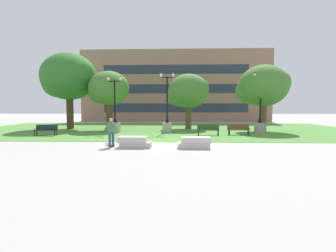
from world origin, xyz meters
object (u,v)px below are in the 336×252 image
Objects in this scene: concrete_block_left at (195,143)px; lamp_post_left at (115,121)px; park_bench_near_right at (46,129)px; lamp_post_center at (167,121)px; person_skateboarder at (111,131)px; lamp_post_right at (260,121)px; park_bench_near_left at (208,129)px; concrete_block_center at (134,142)px; park_bench_far_left at (239,129)px; skateboard at (110,144)px.

lamp_post_left is at bearing 127.96° from concrete_block_left.
lamp_post_center is at bearing 16.90° from park_bench_near_right.
person_skateboarder is 0.31× the size of lamp_post_right.
lamp_post_center reaches higher than park_bench_near_left.
park_bench_near_right is (-8.20, 5.73, 0.23)m from concrete_block_center.
concrete_block_center is 9.16m from lamp_post_left.
concrete_block_left is 1.03× the size of park_bench_far_left.
skateboard is (-0.19, 0.44, -0.88)m from person_skateboarder.
lamp_post_right is at bearing 1.68° from lamp_post_center.
lamp_post_center is at bearing 79.98° from concrete_block_center.
park_bench_far_left reaches higher than concrete_block_center.
person_skateboarder is at bearing -39.46° from park_bench_near_right.
concrete_block_left is at bearing -1.06° from concrete_block_center.
person_skateboarder is 14.36m from lamp_post_right.
concrete_block_center is 0.35× the size of lamp_post_center.
skateboard is at bearing -78.41° from lamp_post_left.
skateboard is 8.77m from lamp_post_center.
park_bench_far_left is 0.33× the size of lamp_post_right.
concrete_block_center is 1.06× the size of park_bench_far_left.
park_bench_near_right is at bearing -175.76° from park_bench_far_left.
park_bench_far_left is (8.96, 6.78, -0.43)m from person_skateboarder.
park_bench_near_right reaches higher than skateboard.
park_bench_near_left is at bearing 3.56° from park_bench_near_right.
lamp_post_right is (18.15, 3.21, 0.58)m from park_bench_near_right.
concrete_block_left is at bearing -6.98° from skateboard.
lamp_post_left is at bearing 171.36° from park_bench_far_left.
park_bench_far_left is (4.08, 6.96, 0.23)m from concrete_block_left.
person_skateboarder is 0.95× the size of park_bench_near_right.
lamp_post_left reaches higher than concrete_block_center.
park_bench_near_right is at bearing -169.99° from lamp_post_right.
park_bench_near_right is at bearing 142.02° from skateboard.
park_bench_near_left is at bearing -154.22° from lamp_post_right.
lamp_post_left is (-8.23, 1.99, 0.52)m from park_bench_near_left.
park_bench_near_left is 4.13m from lamp_post_center.
park_bench_near_left and park_bench_near_right have the same top height.
concrete_block_center is at bearing 178.94° from concrete_block_left.
park_bench_far_left is (9.15, 6.34, 0.45)m from skateboard.
concrete_block_left is 0.34× the size of lamp_post_center.
skateboard is at bearing -37.98° from park_bench_near_right.
park_bench_far_left reaches higher than concrete_block_left.
person_skateboarder is 8.84m from park_bench_near_right.
lamp_post_center is at bearing 148.50° from park_bench_near_left.
person_skateboarder reaches higher than skateboard.
person_skateboarder is 0.33× the size of lamp_post_left.
person_skateboarder is at bearing -142.13° from lamp_post_right.
person_skateboarder is 11.25m from park_bench_far_left.
lamp_post_right is (13.16, 0.40, 0.06)m from lamp_post_left.
park_bench_near_left is at bearing -13.56° from lamp_post_left.
park_bench_far_left is at bearing -16.50° from lamp_post_center.
concrete_block_center is at bearing -138.07° from lamp_post_right.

